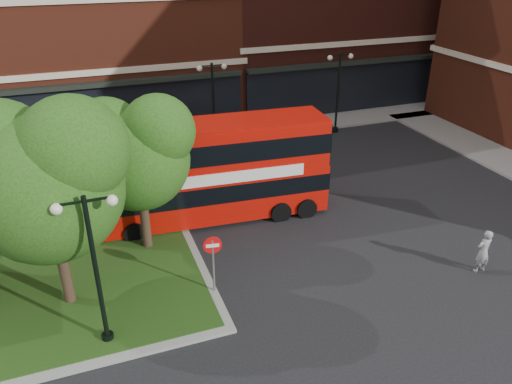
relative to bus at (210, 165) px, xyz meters
name	(u,v)px	position (x,y,z in m)	size (l,w,h in m)	color
ground	(277,305)	(0.40, -6.55, -2.51)	(120.00, 120.00, 0.00)	black
pavement_far	(175,140)	(0.40, 9.95, -2.45)	(44.00, 3.00, 0.12)	slate
terrace_far_left	(15,12)	(-7.60, 17.45, 4.49)	(26.00, 12.00, 14.00)	maroon
traffic_island	(24,303)	(-7.60, -3.55, -2.44)	(12.60, 7.60, 0.15)	gray
tree_island_west	(41,174)	(-6.19, -3.98, 2.28)	(5.40, 4.71, 7.21)	#2D2116
tree_island_east	(134,149)	(-3.18, -1.49, 1.73)	(4.46, 3.90, 6.29)	#2D2116
lamp_island	(95,265)	(-5.10, -6.35, 0.32)	(1.72, 0.36, 5.00)	black
lamp_far_left	(213,101)	(2.40, 7.95, 0.32)	(1.72, 0.36, 5.00)	black
lamp_far_right	(338,89)	(10.40, 7.95, 0.32)	(1.72, 0.36, 5.00)	black
bus	(210,165)	(0.00, 0.00, 0.00)	(10.15, 2.98, 3.82)	#B20F07
woman	(483,251)	(8.18, -7.34, -1.65)	(0.63, 0.41, 1.73)	gray
car_silver	(122,150)	(-2.95, 7.95, -1.90)	(1.45, 3.60, 1.23)	#A6A9AD
car_white	(232,135)	(3.47, 7.95, -1.81)	(1.47, 4.23, 1.39)	silver
no_entry_sign	(213,254)	(-1.40, -5.20, -0.88)	(0.63, 0.16, 2.28)	slate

